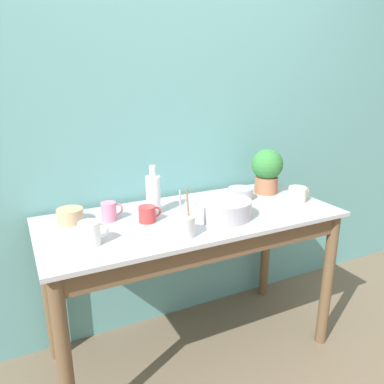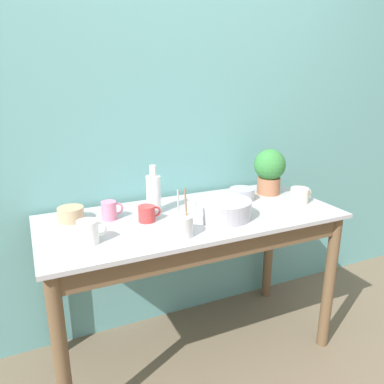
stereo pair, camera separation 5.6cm
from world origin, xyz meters
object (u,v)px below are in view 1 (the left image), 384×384
Objects in this scene: mug_cream at (298,194)px; mug_white at (90,233)px; mug_red at (148,214)px; bowl_small_steel at (240,193)px; bowl_small_tan at (70,215)px; bottle_tall at (153,194)px; bowl_wash_large at (223,209)px; utensil_cup at (183,225)px; mug_pink at (109,211)px; potted_plant at (267,169)px.

mug_white is at bearing -177.56° from mug_cream.
mug_cream is 0.84m from mug_red.
bowl_small_tan reaches higher than bowl_small_steel.
bowl_wash_large is at bearing -35.14° from bottle_tall.
mug_white is at bearing 166.53° from utensil_cup.
bowl_wash_large is at bearing -177.24° from mug_cream.
mug_pink reaches higher than bowl_wash_large.
bottle_tall is 1.89× the size of mug_cream.
mug_pink is at bearing 147.75° from mug_red.
bottle_tall is at bearing 167.04° from mug_cream.
mug_cream is 0.93× the size of bowl_small_steel.
bottle_tall is 0.13m from mug_red.
bowl_small_tan is 0.58× the size of utensil_cup.
mug_cream is (0.77, -0.18, -0.06)m from bottle_tall.
bowl_wash_large is 0.37m from mug_red.
bowl_small_steel is (0.74, -0.01, -0.01)m from mug_pink.
bottle_tall is at bearing -8.83° from bowl_small_tan.
mug_cream is 1.13m from mug_white.
bottle_tall is 0.41m from bowl_small_tan.
mug_red is at bearing -170.98° from potted_plant.
mug_pink is at bearing 179.55° from bowl_small_steel.
mug_cream reaches higher than bowl_small_tan.
potted_plant reaches higher than bowl_wash_large.
bowl_small_steel is at bearing 145.50° from mug_cream.
mug_pink is (-1.00, 0.18, 0.00)m from mug_cream.
mug_red is (-0.78, -0.12, -0.11)m from potted_plant.
bowl_small_tan is (-0.33, 0.16, -0.00)m from mug_red.
utensil_cup is (0.08, -0.22, 0.01)m from mug_red.
bowl_small_steel is at bearing 9.05° from mug_red.
mug_white reaches higher than mug_cream.
utensil_cup reaches higher than mug_cream.
mug_pink reaches higher than bowl_small_steel.
bowl_wash_large is 2.22× the size of bowl_small_tan.
potted_plant is 2.10× the size of mug_white.
bottle_tall reaches higher than mug_pink.
bowl_small_tan is at bearing 137.37° from utensil_cup.
mug_red is 0.52× the size of utensil_cup.
bottle_tall is at bearing -1.13° from mug_pink.
bowl_small_tan is at bearing 178.38° from potted_plant.
bowl_wash_large is (-0.43, -0.23, -0.10)m from potted_plant.
bowl_small_steel is (0.88, 0.22, -0.02)m from mug_white.
potted_plant is at bearing 1.57° from mug_pink.
utensil_cup is at bearing -53.52° from mug_pink.
potted_plant reaches higher than bowl_small_steel.
bowl_wash_large is 0.29m from utensil_cup.
mug_red is 0.24m from utensil_cup.
potted_plant is 2.02× the size of mug_cream.
mug_white is 0.89× the size of bowl_small_steel.
mug_red reaches higher than bowl_small_steel.
potted_plant is 0.80m from mug_red.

